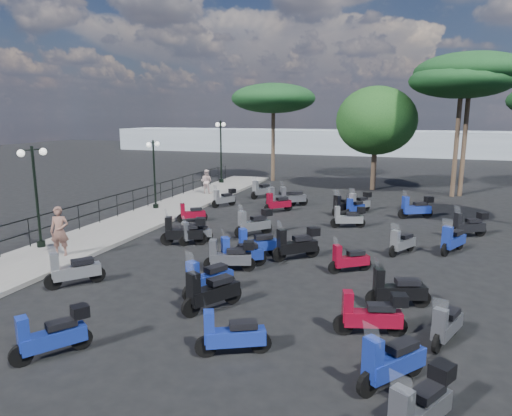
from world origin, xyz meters
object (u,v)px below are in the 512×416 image
(scooter_3, at_px, (191,214))
(scooter_13, at_px, (230,256))
(scooter_6, at_px, (211,292))
(scooter_27, at_px, (453,240))
(pine_0, at_px, (462,81))
(pine_2, at_px, (273,98))
(scooter_11, at_px, (280,198))
(scooter_24, at_px, (391,362))
(woman, at_px, (60,231))
(pine_1, at_px, (471,72))
(scooter_1, at_px, (73,271))
(scooter_15, at_px, (254,223))
(scooter_10, at_px, (278,203))
(lamp_post_2, at_px, (221,148))
(scooter_25, at_px, (446,326))
(scooter_16, at_px, (348,218))
(lamp_post_1, at_px, (154,170))
(scooter_26, at_px, (397,290))
(scooter_17, at_px, (344,205))
(pedestrian_far, at_px, (206,181))
(scooter_21, at_px, (402,243))
(scooter_23, at_px, (359,203))
(scooter_19, at_px, (371,315))
(lamp_post_0, at_px, (36,190))
(scooter_30, at_px, (292,198))
(scooter_12, at_px, (231,335))
(scooter_18, at_px, (420,408))
(scooter_22, at_px, (355,207))
(scooter_31, at_px, (256,244))
(scooter_5, at_px, (261,190))
(scooter_2, at_px, (184,232))
(scooter_9, at_px, (195,234))
(scooter_28, at_px, (469,225))
(scooter_4, at_px, (224,198))
(broadleaf_tree, at_px, (376,121))
(scooter_14, at_px, (297,244))
(scooter_7, at_px, (208,279))
(scooter_20, at_px, (349,260))
(scooter_29, at_px, (416,208))

(scooter_3, relative_size, scooter_13, 0.75)
(scooter_6, xyz_separation_m, scooter_27, (6.37, 7.54, -0.03))
(pine_0, height_order, pine_2, pine_0)
(scooter_11, relative_size, scooter_24, 1.04)
(woman, relative_size, pine_1, 0.20)
(scooter_1, xyz_separation_m, scooter_15, (3.21, 7.23, 0.06))
(scooter_6, xyz_separation_m, scooter_10, (-1.79, 12.40, -0.05))
(scooter_15, relative_size, pine_2, 0.20)
(lamp_post_2, height_order, pine_2, pine_2)
(scooter_11, relative_size, scooter_25, 1.04)
(scooter_16, relative_size, scooter_25, 1.03)
(lamp_post_1, bearing_deg, scooter_15, -24.66)
(scooter_26, bearing_deg, lamp_post_1, 35.49)
(scooter_13, bearing_deg, scooter_17, -30.51)
(pedestrian_far, height_order, scooter_21, pedestrian_far)
(pedestrian_far, bearing_deg, scooter_23, 168.82)
(scooter_1, bearing_deg, lamp_post_1, -31.14)
(scooter_16, relative_size, scooter_19, 0.91)
(lamp_post_0, distance_m, scooter_6, 9.00)
(scooter_13, bearing_deg, scooter_30, -13.70)
(scooter_12, relative_size, scooter_18, 0.97)
(woman, height_order, scooter_25, woman)
(scooter_22, bearing_deg, scooter_16, 121.36)
(scooter_31, bearing_deg, scooter_19, -173.91)
(scooter_5, height_order, scooter_15, scooter_15)
(lamp_post_0, xyz_separation_m, pine_1, (16.08, 17.97, 5.23))
(scooter_31, bearing_deg, scooter_25, -164.23)
(scooter_6, height_order, scooter_11, scooter_6)
(scooter_30, bearing_deg, scooter_2, 131.67)
(scooter_17, height_order, scooter_23, scooter_17)
(scooter_22, distance_m, scooter_26, 11.44)
(scooter_9, bearing_deg, scooter_28, -121.63)
(scooter_4, height_order, scooter_12, scooter_12)
(scooter_17, distance_m, scooter_19, 13.26)
(scooter_9, relative_size, broadleaf_tree, 0.19)
(lamp_post_0, xyz_separation_m, scooter_31, (7.98, 1.84, -1.83))
(scooter_12, height_order, pine_1, pine_1)
(scooter_14, relative_size, scooter_23, 1.03)
(scooter_2, bearing_deg, lamp_post_2, -2.98)
(scooter_7, height_order, scooter_20, scooter_7)
(scooter_1, height_order, scooter_13, scooter_1)
(scooter_12, relative_size, scooter_25, 1.02)
(woman, distance_m, pine_0, 23.82)
(scooter_3, bearing_deg, scooter_21, -138.80)
(scooter_6, bearing_deg, pine_2, -45.99)
(scooter_30, bearing_deg, scooter_10, 133.97)
(lamp_post_1, height_order, scooter_10, lamp_post_1)
(scooter_16, height_order, scooter_23, scooter_23)
(scooter_18, bearing_deg, scooter_29, -59.10)
(lamp_post_0, distance_m, scooter_10, 11.71)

